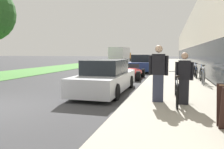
{
  "coord_description": "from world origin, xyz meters",
  "views": [
    {
      "loc": [
        5.39,
        -5.02,
        1.67
      ],
      "look_at": [
        0.68,
        12.36,
        -0.09
      ],
      "focal_mm": 35.0,
      "sensor_mm": 36.0,
      "label": 1
    }
  ],
  "objects_px": {
    "person_rider": "(184,78)",
    "parked_sedan_far": "(142,64)",
    "cruiser_bike_middle": "(195,71)",
    "tandem_bicycle": "(177,89)",
    "moving_truck": "(120,55)",
    "parked_sedan_curbside": "(106,78)",
    "cruiser_bike_nearest": "(202,75)",
    "bike_rack_hoop": "(203,74)",
    "vintage_roadster_curbside": "(129,72)",
    "person_bystander": "(158,74)"
  },
  "relations": [
    {
      "from": "bike_rack_hoop",
      "to": "cruiser_bike_nearest",
      "type": "xyz_separation_m",
      "value": [
        0.08,
        1.02,
        -0.12
      ]
    },
    {
      "from": "tandem_bicycle",
      "to": "cruiser_bike_nearest",
      "type": "relative_size",
      "value": 1.5
    },
    {
      "from": "bike_rack_hoop",
      "to": "parked_sedan_curbside",
      "type": "relative_size",
      "value": 0.18
    },
    {
      "from": "bike_rack_hoop",
      "to": "cruiser_bike_middle",
      "type": "relative_size",
      "value": 0.47
    },
    {
      "from": "bike_rack_hoop",
      "to": "parked_sedan_curbside",
      "type": "distance_m",
      "value": 4.81
    },
    {
      "from": "moving_truck",
      "to": "vintage_roadster_curbside",
      "type": "bearing_deg",
      "value": -75.45
    },
    {
      "from": "person_rider",
      "to": "cruiser_bike_nearest",
      "type": "relative_size",
      "value": 0.85
    },
    {
      "from": "tandem_bicycle",
      "to": "cruiser_bike_nearest",
      "type": "height_order",
      "value": "cruiser_bike_nearest"
    },
    {
      "from": "person_rider",
      "to": "parked_sedan_far",
      "type": "xyz_separation_m",
      "value": [
        -2.96,
        13.14,
        -0.23
      ]
    },
    {
      "from": "tandem_bicycle",
      "to": "moving_truck",
      "type": "bearing_deg",
      "value": 106.53
    },
    {
      "from": "person_rider",
      "to": "person_bystander",
      "type": "relative_size",
      "value": 0.87
    },
    {
      "from": "vintage_roadster_curbside",
      "to": "moving_truck",
      "type": "height_order",
      "value": "moving_truck"
    },
    {
      "from": "cruiser_bike_nearest",
      "to": "parked_sedan_curbside",
      "type": "xyz_separation_m",
      "value": [
        -4.27,
        -3.39,
        0.1
      ]
    },
    {
      "from": "parked_sedan_far",
      "to": "moving_truck",
      "type": "relative_size",
      "value": 0.64
    },
    {
      "from": "cruiser_bike_nearest",
      "to": "cruiser_bike_middle",
      "type": "bearing_deg",
      "value": 92.47
    },
    {
      "from": "moving_truck",
      "to": "parked_sedan_curbside",
      "type": "bearing_deg",
      "value": -78.39
    },
    {
      "from": "person_bystander",
      "to": "parked_sedan_far",
      "type": "height_order",
      "value": "person_bystander"
    },
    {
      "from": "bike_rack_hoop",
      "to": "moving_truck",
      "type": "height_order",
      "value": "moving_truck"
    },
    {
      "from": "parked_sedan_curbside",
      "to": "bike_rack_hoop",
      "type": "bearing_deg",
      "value": 29.6
    },
    {
      "from": "parked_sedan_curbside",
      "to": "vintage_roadster_curbside",
      "type": "xyz_separation_m",
      "value": [
        0.03,
        5.25,
        -0.23
      ]
    },
    {
      "from": "cruiser_bike_middle",
      "to": "parked_sedan_curbside",
      "type": "xyz_separation_m",
      "value": [
        -4.17,
        -5.68,
        0.1
      ]
    },
    {
      "from": "tandem_bicycle",
      "to": "cruiser_bike_middle",
      "type": "relative_size",
      "value": 1.51
    },
    {
      "from": "moving_truck",
      "to": "parked_sedan_far",
      "type": "bearing_deg",
      "value": -69.84
    },
    {
      "from": "person_rider",
      "to": "parked_sedan_curbside",
      "type": "bearing_deg",
      "value": 145.92
    },
    {
      "from": "parked_sedan_curbside",
      "to": "vintage_roadster_curbside",
      "type": "height_order",
      "value": "parked_sedan_curbside"
    },
    {
      "from": "bike_rack_hoop",
      "to": "parked_sedan_curbside",
      "type": "bearing_deg",
      "value": -150.4
    },
    {
      "from": "person_rider",
      "to": "person_bystander",
      "type": "xyz_separation_m",
      "value": [
        -0.76,
        0.17,
        0.11
      ]
    },
    {
      "from": "parked_sedan_curbside",
      "to": "moving_truck",
      "type": "height_order",
      "value": "moving_truck"
    },
    {
      "from": "tandem_bicycle",
      "to": "bike_rack_hoop",
      "type": "bearing_deg",
      "value": 72.08
    },
    {
      "from": "person_bystander",
      "to": "parked_sedan_curbside",
      "type": "xyz_separation_m",
      "value": [
        -2.29,
        1.9,
        -0.4
      ]
    },
    {
      "from": "person_bystander",
      "to": "parked_sedan_far",
      "type": "xyz_separation_m",
      "value": [
        -2.2,
        12.97,
        -0.34
      ]
    },
    {
      "from": "tandem_bicycle",
      "to": "moving_truck",
      "type": "height_order",
      "value": "moving_truck"
    },
    {
      "from": "cruiser_bike_nearest",
      "to": "tandem_bicycle",
      "type": "bearing_deg",
      "value": -105.39
    },
    {
      "from": "bike_rack_hoop",
      "to": "cruiser_bike_middle",
      "type": "distance_m",
      "value": 3.31
    },
    {
      "from": "vintage_roadster_curbside",
      "to": "bike_rack_hoop",
      "type": "bearing_deg",
      "value": -34.69
    },
    {
      "from": "parked_sedan_curbside",
      "to": "parked_sedan_far",
      "type": "bearing_deg",
      "value": 89.51
    },
    {
      "from": "tandem_bicycle",
      "to": "moving_truck",
      "type": "distance_m",
      "value": 28.65
    },
    {
      "from": "tandem_bicycle",
      "to": "person_rider",
      "type": "xyz_separation_m",
      "value": [
        0.2,
        -0.35,
        0.4
      ]
    },
    {
      "from": "person_rider",
      "to": "parked_sedan_far",
      "type": "relative_size",
      "value": 0.34
    },
    {
      "from": "person_rider",
      "to": "bike_rack_hoop",
      "type": "xyz_separation_m",
      "value": [
        1.13,
        4.44,
        -0.27
      ]
    },
    {
      "from": "parked_sedan_far",
      "to": "moving_truck",
      "type": "xyz_separation_m",
      "value": [
        -5.38,
        14.66,
        0.62
      ]
    },
    {
      "from": "person_rider",
      "to": "vintage_roadster_curbside",
      "type": "bearing_deg",
      "value": 112.45
    },
    {
      "from": "cruiser_bike_middle",
      "to": "cruiser_bike_nearest",
      "type": "bearing_deg",
      "value": -87.53
    },
    {
      "from": "moving_truck",
      "to": "person_bystander",
      "type": "bearing_deg",
      "value": -74.66
    },
    {
      "from": "bike_rack_hoop",
      "to": "vintage_roadster_curbside",
      "type": "bearing_deg",
      "value": 145.31
    },
    {
      "from": "tandem_bicycle",
      "to": "cruiser_bike_middle",
      "type": "bearing_deg",
      "value": 79.98
    },
    {
      "from": "bike_rack_hoop",
      "to": "moving_truck",
      "type": "xyz_separation_m",
      "value": [
        -9.47,
        23.36,
        0.66
      ]
    },
    {
      "from": "person_bystander",
      "to": "vintage_roadster_curbside",
      "type": "bearing_deg",
      "value": 107.56
    },
    {
      "from": "cruiser_bike_middle",
      "to": "tandem_bicycle",
      "type": "bearing_deg",
      "value": -100.02
    },
    {
      "from": "parked_sedan_far",
      "to": "vintage_roadster_curbside",
      "type": "bearing_deg",
      "value": -90.63
    }
  ]
}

